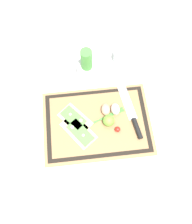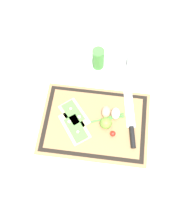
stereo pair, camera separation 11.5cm
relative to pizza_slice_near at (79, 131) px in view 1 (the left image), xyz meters
name	(u,v)px [view 1 (the left image)]	position (x,y,z in m)	size (l,w,h in m)	color
ground_plane	(97,124)	(0.09, 0.04, -0.02)	(6.00, 6.00, 0.00)	white
cutting_board	(97,123)	(0.09, 0.04, -0.01)	(0.50, 0.36, 0.02)	#997047
pizza_slice_near	(79,131)	(0.00, 0.00, 0.00)	(0.17, 0.19, 0.02)	beige
pizza_slice_far	(75,119)	(-0.01, 0.06, 0.00)	(0.17, 0.17, 0.02)	beige
knife	(134,120)	(0.26, 0.03, 0.00)	(0.08, 0.29, 0.02)	silver
egg_brown	(106,110)	(0.13, 0.09, 0.02)	(0.04, 0.06, 0.04)	tan
egg_pink	(115,109)	(0.18, 0.08, 0.02)	(0.04, 0.06, 0.04)	beige
lime	(109,121)	(0.14, 0.03, 0.02)	(0.05, 0.05, 0.05)	#70A838
cherry_tomato_red	(118,129)	(0.18, -0.01, 0.01)	(0.03, 0.03, 0.03)	red
scallion_bunch	(99,120)	(0.10, 0.04, 0.00)	(0.25, 0.11, 0.01)	#47933D
herb_pot	(87,66)	(0.07, 0.31, 0.04)	(0.10, 0.10, 0.18)	white
sauce_jar	(123,57)	(0.26, 0.37, 0.02)	(0.09, 0.09, 0.09)	silver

